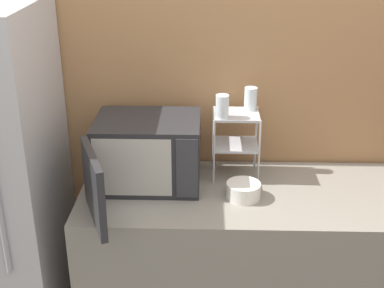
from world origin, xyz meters
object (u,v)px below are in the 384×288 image
object	(u,v)px
dish_rack	(236,131)
glass_back_right	(251,99)
microwave	(146,153)
glass_front_left	(222,107)
bowl	(243,191)

from	to	relation	value
dish_rack	glass_back_right	bearing A→B (deg)	39.58
microwave	glass_front_left	xyz separation A→B (m)	(0.36, 0.05, 0.22)
dish_rack	glass_front_left	xyz separation A→B (m)	(-0.07, -0.06, 0.15)
bowl	glass_front_left	bearing A→B (deg)	119.89
glass_front_left	glass_back_right	size ratio (longest dim) A/B	1.00
glass_back_right	bowl	xyz separation A→B (m)	(-0.04, -0.29, -0.35)
glass_front_left	glass_back_right	xyz separation A→B (m)	(0.14, 0.12, 0.00)
glass_back_right	dish_rack	bearing A→B (deg)	-140.42
microwave	bowl	size ratio (longest dim) A/B	4.63
glass_front_left	glass_back_right	world-z (taller)	same
dish_rack	bowl	world-z (taller)	dish_rack
dish_rack	glass_front_left	size ratio (longest dim) A/B	2.94
dish_rack	bowl	xyz separation A→B (m)	(0.03, -0.24, -0.20)
glass_front_left	bowl	world-z (taller)	glass_front_left
glass_front_left	bowl	size ratio (longest dim) A/B	0.70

